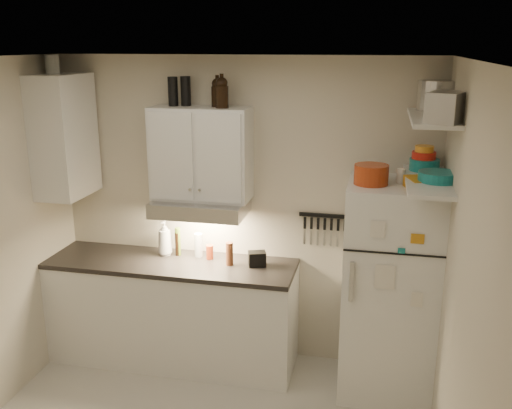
# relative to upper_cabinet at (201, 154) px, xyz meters

# --- Properties ---
(ceiling) EXTENTS (3.20, 3.00, 0.02)m
(ceiling) POSITION_rel_upper_cabinet_xyz_m (0.30, -1.33, 0.78)
(ceiling) COLOR silver
(ceiling) RESTS_ON ground
(back_wall) EXTENTS (3.20, 0.02, 2.60)m
(back_wall) POSITION_rel_upper_cabinet_xyz_m (0.30, 0.18, -0.53)
(back_wall) COLOR beige
(back_wall) RESTS_ON ground
(right_wall) EXTENTS (0.02, 3.00, 2.60)m
(right_wall) POSITION_rel_upper_cabinet_xyz_m (1.91, -1.33, -0.53)
(right_wall) COLOR beige
(right_wall) RESTS_ON ground
(base_cabinet) EXTENTS (2.10, 0.60, 0.88)m
(base_cabinet) POSITION_rel_upper_cabinet_xyz_m (-0.25, -0.14, -1.39)
(base_cabinet) COLOR white
(base_cabinet) RESTS_ON floor
(countertop) EXTENTS (2.10, 0.62, 0.04)m
(countertop) POSITION_rel_upper_cabinet_xyz_m (-0.25, -0.14, -0.93)
(countertop) COLOR black
(countertop) RESTS_ON base_cabinet
(upper_cabinet) EXTENTS (0.80, 0.33, 0.75)m
(upper_cabinet) POSITION_rel_upper_cabinet_xyz_m (0.00, 0.00, 0.00)
(upper_cabinet) COLOR white
(upper_cabinet) RESTS_ON back_wall
(side_cabinet) EXTENTS (0.33, 0.55, 1.00)m
(side_cabinet) POSITION_rel_upper_cabinet_xyz_m (-1.14, -0.14, 0.12)
(side_cabinet) COLOR white
(side_cabinet) RESTS_ON left_wall
(range_hood) EXTENTS (0.76, 0.46, 0.12)m
(range_hood) POSITION_rel_upper_cabinet_xyz_m (0.00, -0.06, -0.44)
(range_hood) COLOR silver
(range_hood) RESTS_ON back_wall
(fridge) EXTENTS (0.70, 0.68, 1.70)m
(fridge) POSITION_rel_upper_cabinet_xyz_m (1.55, -0.18, -0.98)
(fridge) COLOR white
(fridge) RESTS_ON floor
(shelf_hi) EXTENTS (0.30, 0.95, 0.03)m
(shelf_hi) POSITION_rel_upper_cabinet_xyz_m (1.75, -0.31, 0.38)
(shelf_hi) COLOR white
(shelf_hi) RESTS_ON right_wall
(shelf_lo) EXTENTS (0.30, 0.95, 0.03)m
(shelf_lo) POSITION_rel_upper_cabinet_xyz_m (1.75, -0.31, -0.07)
(shelf_lo) COLOR white
(shelf_lo) RESTS_ON right_wall
(knife_strip) EXTENTS (0.42, 0.02, 0.03)m
(knife_strip) POSITION_rel_upper_cabinet_xyz_m (1.00, 0.15, -0.51)
(knife_strip) COLOR black
(knife_strip) RESTS_ON back_wall
(dutch_oven) EXTENTS (0.27, 0.27, 0.14)m
(dutch_oven) POSITION_rel_upper_cabinet_xyz_m (1.36, -0.24, -0.05)
(dutch_oven) COLOR #A43513
(dutch_oven) RESTS_ON fridge
(book_stack) EXTENTS (0.25, 0.29, 0.08)m
(book_stack) POSITION_rel_upper_cabinet_xyz_m (1.71, -0.32, -0.08)
(book_stack) COLOR orange
(book_stack) RESTS_ON fridge
(spice_jar) EXTENTS (0.08, 0.08, 0.11)m
(spice_jar) POSITION_rel_upper_cabinet_xyz_m (1.57, -0.16, -0.07)
(spice_jar) COLOR silver
(spice_jar) RESTS_ON fridge
(stock_pot) EXTENTS (0.32, 0.32, 0.21)m
(stock_pot) POSITION_rel_upper_cabinet_xyz_m (1.80, 0.03, 0.50)
(stock_pot) COLOR silver
(stock_pot) RESTS_ON shelf_hi
(tin_a) EXTENTS (0.23, 0.22, 0.18)m
(tin_a) POSITION_rel_upper_cabinet_xyz_m (1.82, -0.44, 0.48)
(tin_a) COLOR #AAAAAD
(tin_a) RESTS_ON shelf_hi
(tin_b) EXTENTS (0.25, 0.25, 0.19)m
(tin_b) POSITION_rel_upper_cabinet_xyz_m (1.78, -0.70, 0.48)
(tin_b) COLOR #AAAAAD
(tin_b) RESTS_ON shelf_hi
(bowl_teal) EXTENTS (0.22, 0.22, 0.09)m
(bowl_teal) POSITION_rel_upper_cabinet_xyz_m (1.74, -0.03, -0.01)
(bowl_teal) COLOR #167679
(bowl_teal) RESTS_ON shelf_lo
(bowl_orange) EXTENTS (0.18, 0.18, 0.05)m
(bowl_orange) POSITION_rel_upper_cabinet_xyz_m (1.73, -0.03, 0.06)
(bowl_orange) COLOR red
(bowl_orange) RESTS_ON bowl_teal
(bowl_yellow) EXTENTS (0.14, 0.14, 0.04)m
(bowl_yellow) POSITION_rel_upper_cabinet_xyz_m (1.73, -0.03, 0.11)
(bowl_yellow) COLOR orange
(bowl_yellow) RESTS_ON bowl_orange
(plates) EXTENTS (0.30, 0.30, 0.07)m
(plates) POSITION_rel_upper_cabinet_xyz_m (1.81, -0.37, -0.02)
(plates) COLOR #167679
(plates) RESTS_ON shelf_lo
(growler_a) EXTENTS (0.12, 0.12, 0.23)m
(growler_a) POSITION_rel_upper_cabinet_xyz_m (0.13, 0.04, 0.49)
(growler_a) COLOR black
(growler_a) RESTS_ON upper_cabinet
(growler_b) EXTENTS (0.12, 0.12, 0.24)m
(growler_b) POSITION_rel_upper_cabinet_xyz_m (0.19, -0.04, 0.50)
(growler_b) COLOR black
(growler_b) RESTS_ON upper_cabinet
(thermos_a) EXTENTS (0.09, 0.09, 0.23)m
(thermos_a) POSITION_rel_upper_cabinet_xyz_m (-0.13, 0.06, 0.49)
(thermos_a) COLOR black
(thermos_a) RESTS_ON upper_cabinet
(thermos_b) EXTENTS (0.10, 0.10, 0.23)m
(thermos_b) POSITION_rel_upper_cabinet_xyz_m (-0.23, 0.02, 0.49)
(thermos_b) COLOR black
(thermos_b) RESTS_ON upper_cabinet
(side_jar) EXTENTS (0.15, 0.15, 0.15)m
(side_jar) POSITION_rel_upper_cabinet_xyz_m (-1.20, -0.11, 0.70)
(side_jar) COLOR silver
(side_jar) RESTS_ON side_cabinet
(soap_bottle) EXTENTS (0.14, 0.14, 0.34)m
(soap_bottle) POSITION_rel_upper_cabinet_xyz_m (-0.35, 0.00, -0.73)
(soap_bottle) COLOR white
(soap_bottle) RESTS_ON countertop
(pepper_mill) EXTENTS (0.07, 0.07, 0.20)m
(pepper_mill) POSITION_rel_upper_cabinet_xyz_m (0.25, -0.10, -0.81)
(pepper_mill) COLOR brown
(pepper_mill) RESTS_ON countertop
(oil_bottle) EXTENTS (0.05, 0.05, 0.25)m
(oil_bottle) POSITION_rel_upper_cabinet_xyz_m (-0.24, 0.02, -0.78)
(oil_bottle) COLOR #506B1A
(oil_bottle) RESTS_ON countertop
(vinegar_bottle) EXTENTS (0.05, 0.05, 0.20)m
(vinegar_bottle) POSITION_rel_upper_cabinet_xyz_m (-0.24, 0.01, -0.80)
(vinegar_bottle) COLOR black
(vinegar_bottle) RESTS_ON countertop
(clear_bottle) EXTENTS (0.07, 0.07, 0.21)m
(clear_bottle) POSITION_rel_upper_cabinet_xyz_m (-0.06, 0.02, -0.80)
(clear_bottle) COLOR silver
(clear_bottle) RESTS_ON countertop
(red_jar) EXTENTS (0.07, 0.07, 0.12)m
(red_jar) POSITION_rel_upper_cabinet_xyz_m (0.05, -0.01, -0.84)
(red_jar) COLOR #A43513
(red_jar) RESTS_ON countertop
(caddy) EXTENTS (0.17, 0.14, 0.12)m
(caddy) POSITION_rel_upper_cabinet_xyz_m (0.48, -0.07, -0.84)
(caddy) COLOR black
(caddy) RESTS_ON countertop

